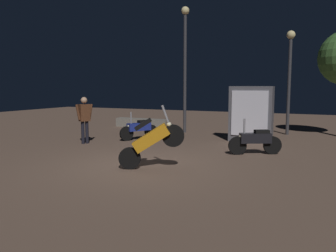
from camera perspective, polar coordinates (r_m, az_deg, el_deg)
ground_plane at (r=9.14m, az=-4.41°, el=-6.58°), size 40.00×40.00×0.00m
motorcycle_orange_foreground at (r=8.55m, az=-2.86°, el=-2.40°), size 1.57×0.74×1.63m
motorcycle_blue_parked_left at (r=13.46m, az=-4.86°, el=-0.43°), size 0.95×1.47×1.11m
motorcycle_black_parked_right at (r=10.81m, az=14.42°, el=-2.35°), size 1.50×0.89×1.11m
person_rider_beside at (r=12.77m, az=-13.82°, el=1.65°), size 0.39×0.63×1.71m
streetlamp_near at (r=15.54m, az=2.87°, el=11.83°), size 0.36×0.36×5.59m
streetlamp_far at (r=15.64m, az=19.71°, el=9.10°), size 0.36×0.36×4.44m
kiosk_billboard at (r=13.19m, az=13.70°, el=1.94°), size 1.61×0.56×2.10m
planter_wall_low at (r=17.55m, az=-4.34°, el=0.51°), size 2.90×0.50×0.45m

